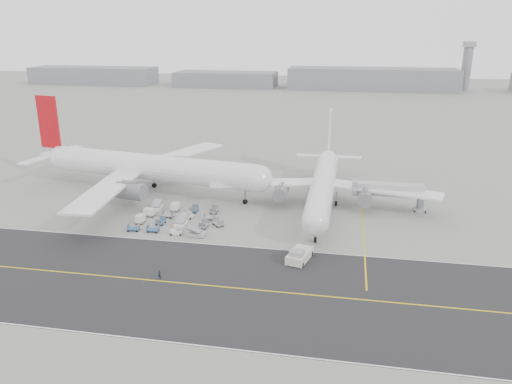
% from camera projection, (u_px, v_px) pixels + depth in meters
% --- Properties ---
extents(ground, '(700.00, 700.00, 0.00)m').
position_uv_depth(ground, '(210.00, 240.00, 98.82)').
color(ground, gray).
rests_on(ground, ground).
extents(taxiway, '(220.00, 59.00, 0.03)m').
position_uv_depth(taxiway, '(211.00, 286.00, 81.17)').
color(taxiway, '#2B2B2E').
rests_on(taxiway, ground).
extents(horizon_buildings, '(520.00, 28.00, 28.00)m').
position_uv_depth(horizon_buildings, '(356.00, 89.00, 336.36)').
color(horizon_buildings, gray).
rests_on(horizon_buildings, ground).
extents(control_tower, '(7.00, 7.00, 31.25)m').
position_uv_depth(control_tower, '(467.00, 65.00, 323.91)').
color(control_tower, gray).
rests_on(control_tower, ground).
extents(airliner_a, '(66.68, 65.45, 23.14)m').
position_uv_depth(airliner_a, '(146.00, 167.00, 125.09)').
color(airliner_a, white).
rests_on(airliner_a, ground).
extents(airliner_b, '(54.05, 54.64, 18.85)m').
position_uv_depth(airliner_b, '(323.00, 183.00, 116.13)').
color(airliner_b, white).
rests_on(airliner_b, ground).
extents(pushback_tug, '(4.72, 8.84, 2.49)m').
position_uv_depth(pushback_tug, '(299.00, 255.00, 89.66)').
color(pushback_tug, beige).
rests_on(pushback_tug, ground).
extents(jet_bridge, '(16.81, 3.35, 6.36)m').
position_uv_depth(jet_bridge, '(389.00, 191.00, 114.00)').
color(jet_bridge, gray).
rests_on(jet_bridge, ground).
extents(gse_cluster, '(21.43, 20.68, 1.90)m').
position_uv_depth(gse_cluster, '(175.00, 221.00, 108.00)').
color(gse_cluster, '#A0A0A5').
rests_on(gse_cluster, ground).
extents(stray_dolly, '(2.80, 2.89, 1.54)m').
position_uv_depth(stray_dolly, '(218.00, 226.00, 105.66)').
color(stray_dolly, silver).
rests_on(stray_dolly, ground).
extents(ground_crew_a, '(0.67, 0.51, 1.67)m').
position_uv_depth(ground_crew_a, '(160.00, 275.00, 82.98)').
color(ground_crew_a, black).
rests_on(ground_crew_a, ground).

